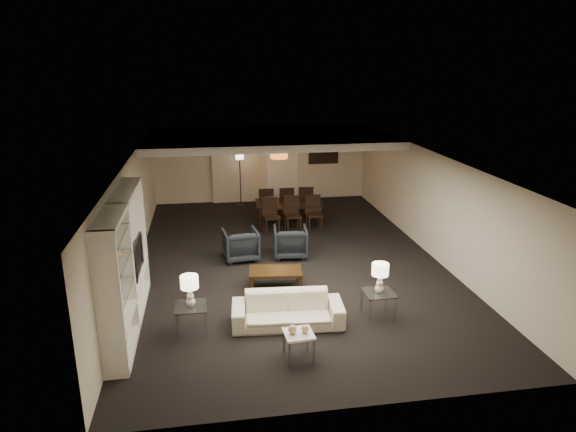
# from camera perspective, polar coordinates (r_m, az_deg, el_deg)

# --- Properties ---
(floor) EXTENTS (11.00, 11.00, 0.00)m
(floor) POSITION_cam_1_polar(r_m,az_deg,el_deg) (12.31, 0.00, -4.90)
(floor) COLOR black
(floor) RESTS_ON ground
(ceiling) EXTENTS (7.00, 11.00, 0.02)m
(ceiling) POSITION_cam_1_polar(r_m,az_deg,el_deg) (11.60, 0.00, 6.62)
(ceiling) COLOR silver
(ceiling) RESTS_ON ground
(wall_back) EXTENTS (7.00, 0.02, 2.50)m
(wall_back) POSITION_cam_1_polar(r_m,az_deg,el_deg) (17.19, -2.96, 5.82)
(wall_back) COLOR beige
(wall_back) RESTS_ON ground
(wall_front) EXTENTS (7.00, 0.02, 2.50)m
(wall_front) POSITION_cam_1_polar(r_m,az_deg,el_deg) (6.92, 7.50, -12.15)
(wall_front) COLOR beige
(wall_front) RESTS_ON ground
(wall_left) EXTENTS (0.02, 11.00, 2.50)m
(wall_left) POSITION_cam_1_polar(r_m,az_deg,el_deg) (11.87, -16.92, -0.11)
(wall_left) COLOR beige
(wall_left) RESTS_ON ground
(wall_right) EXTENTS (0.02, 11.00, 2.50)m
(wall_right) POSITION_cam_1_polar(r_m,az_deg,el_deg) (12.90, 15.53, 1.37)
(wall_right) COLOR beige
(wall_right) RESTS_ON ground
(ceiling_soffit) EXTENTS (7.00, 4.00, 0.20)m
(ceiling_soffit) POSITION_cam_1_polar(r_m,az_deg,el_deg) (15.04, -2.17, 8.65)
(ceiling_soffit) COLOR silver
(ceiling_soffit) RESTS_ON ceiling
(curtains) EXTENTS (1.50, 0.12, 2.40)m
(curtains) POSITION_cam_1_polar(r_m,az_deg,el_deg) (17.05, -5.95, 5.48)
(curtains) COLOR beige
(curtains) RESTS_ON wall_back
(door) EXTENTS (0.90, 0.05, 2.10)m
(door) POSITION_cam_1_polar(r_m,az_deg,el_deg) (17.29, -0.62, 5.23)
(door) COLOR silver
(door) RESTS_ON wall_back
(painting) EXTENTS (0.95, 0.04, 0.65)m
(painting) POSITION_cam_1_polar(r_m,az_deg,el_deg) (17.45, 3.96, 6.97)
(painting) COLOR #142D38
(painting) RESTS_ON wall_back
(media_unit) EXTENTS (0.38, 3.40, 2.35)m
(media_unit) POSITION_cam_1_polar(r_m,az_deg,el_deg) (9.43, -17.65, -5.11)
(media_unit) COLOR white
(media_unit) RESTS_ON wall_left
(pendant_light) EXTENTS (0.52, 0.52, 0.24)m
(pendant_light) POSITION_cam_1_polar(r_m,az_deg,el_deg) (15.15, -1.01, 6.88)
(pendant_light) COLOR #D8591E
(pendant_light) RESTS_ON ceiling_soffit
(sofa) EXTENTS (2.04, 0.93, 0.58)m
(sofa) POSITION_cam_1_polar(r_m,az_deg,el_deg) (9.36, -0.05, -10.40)
(sofa) COLOR beige
(sofa) RESTS_ON floor
(coffee_table) EXTENTS (1.15, 0.75, 0.39)m
(coffee_table) POSITION_cam_1_polar(r_m,az_deg,el_deg) (10.83, -1.41, -6.98)
(coffee_table) COLOR black
(coffee_table) RESTS_ON floor
(armchair_left) EXTENTS (0.88, 0.90, 0.74)m
(armchair_left) POSITION_cam_1_polar(r_m,az_deg,el_deg) (12.27, -5.29, -3.19)
(armchair_left) COLOR black
(armchair_left) RESTS_ON floor
(armchair_right) EXTENTS (0.86, 0.88, 0.74)m
(armchair_right) POSITION_cam_1_polar(r_m,az_deg,el_deg) (12.40, 0.26, -2.89)
(armchair_right) COLOR black
(armchair_right) RESTS_ON floor
(side_table_left) EXTENTS (0.55, 0.55, 0.51)m
(side_table_left) POSITION_cam_1_polar(r_m,az_deg,el_deg) (9.29, -10.66, -11.20)
(side_table_left) COLOR white
(side_table_left) RESTS_ON floor
(side_table_right) EXTENTS (0.55, 0.55, 0.51)m
(side_table_right) POSITION_cam_1_polar(r_m,az_deg,el_deg) (9.76, 10.00, -9.69)
(side_table_right) COLOR silver
(side_table_right) RESTS_ON floor
(table_lamp_left) EXTENTS (0.31, 0.31, 0.56)m
(table_lamp_left) POSITION_cam_1_polar(r_m,az_deg,el_deg) (9.05, -10.85, -8.20)
(table_lamp_left) COLOR beige
(table_lamp_left) RESTS_ON side_table_left
(table_lamp_right) EXTENTS (0.32, 0.32, 0.56)m
(table_lamp_right) POSITION_cam_1_polar(r_m,az_deg,el_deg) (9.53, 10.16, -6.81)
(table_lamp_right) COLOR #F6E7CF
(table_lamp_right) RESTS_ON side_table_right
(marble_table) EXTENTS (0.48, 0.48, 0.45)m
(marble_table) POSITION_cam_1_polar(r_m,az_deg,el_deg) (8.45, 1.18, -14.19)
(marble_table) COLOR white
(marble_table) RESTS_ON floor
(gold_gourd_a) EXTENTS (0.15, 0.15, 0.15)m
(gold_gourd_a) POSITION_cam_1_polar(r_m,az_deg,el_deg) (8.28, 0.50, -12.47)
(gold_gourd_a) COLOR #DDAF75
(gold_gourd_a) RESTS_ON marble_table
(gold_gourd_b) EXTENTS (0.13, 0.13, 0.13)m
(gold_gourd_b) POSITION_cam_1_polar(r_m,az_deg,el_deg) (8.31, 1.89, -12.41)
(gold_gourd_b) COLOR #ECB97D
(gold_gourd_b) RESTS_ON marble_table
(television) EXTENTS (1.09, 0.14, 0.63)m
(television) POSITION_cam_1_polar(r_m,az_deg,el_deg) (10.04, -16.95, -4.37)
(television) COLOR black
(television) RESTS_ON media_unit
(vase_blue) EXTENTS (0.18, 0.18, 0.19)m
(vase_blue) POSITION_cam_1_polar(r_m,az_deg,el_deg) (8.59, -18.48, -7.59)
(vase_blue) COLOR blue
(vase_blue) RESTS_ON media_unit
(vase_amber) EXTENTS (0.16, 0.16, 0.17)m
(vase_amber) POSITION_cam_1_polar(r_m,az_deg,el_deg) (8.62, -18.56, -3.98)
(vase_amber) COLOR #B1763B
(vase_amber) RESTS_ON media_unit
(floor_speaker) EXTENTS (0.13, 0.13, 1.10)m
(floor_speaker) POSITION_cam_1_polar(r_m,az_deg,el_deg) (11.42, -15.54, -4.39)
(floor_speaker) COLOR black
(floor_speaker) RESTS_ON floor
(dining_table) EXTENTS (1.93, 1.15, 0.66)m
(dining_table) POSITION_cam_1_polar(r_m,az_deg,el_deg) (14.77, 0.12, 0.26)
(dining_table) COLOR black
(dining_table) RESTS_ON floor
(chair_nl) EXTENTS (0.50, 0.50, 0.98)m
(chair_nl) POSITION_cam_1_polar(r_m,az_deg,el_deg) (14.02, -1.87, 0.01)
(chair_nl) COLOR black
(chair_nl) RESTS_ON floor
(chair_nm) EXTENTS (0.47, 0.47, 0.98)m
(chair_nm) POSITION_cam_1_polar(r_m,az_deg,el_deg) (14.11, 0.55, 0.13)
(chair_nm) COLOR black
(chair_nm) RESTS_ON floor
(chair_nr) EXTENTS (0.47, 0.47, 0.98)m
(chair_nr) POSITION_cam_1_polar(r_m,az_deg,el_deg) (14.22, 2.93, 0.24)
(chair_nr) COLOR black
(chair_nr) RESTS_ON floor
(chair_fl) EXTENTS (0.46, 0.46, 0.98)m
(chair_fl) POSITION_cam_1_polar(r_m,az_deg,el_deg) (15.26, -2.50, 1.43)
(chair_fl) COLOR black
(chair_fl) RESTS_ON floor
(chair_fm) EXTENTS (0.47, 0.47, 0.98)m
(chair_fm) POSITION_cam_1_polar(r_m,az_deg,el_deg) (15.34, -0.28, 1.53)
(chair_fm) COLOR black
(chair_fm) RESTS_ON floor
(chair_fr) EXTENTS (0.49, 0.49, 0.98)m
(chair_fr) POSITION_cam_1_polar(r_m,az_deg,el_deg) (15.44, 1.92, 1.63)
(chair_fr) COLOR black
(chair_fr) RESTS_ON floor
(floor_lamp) EXTENTS (0.26, 0.26, 1.77)m
(floor_lamp) POSITION_cam_1_polar(r_m,az_deg,el_deg) (16.67, -5.33, 4.13)
(floor_lamp) COLOR black
(floor_lamp) RESTS_ON floor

